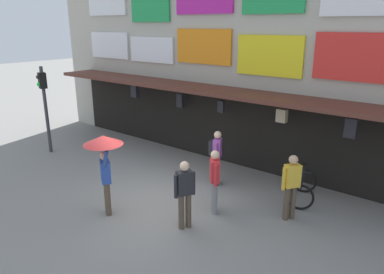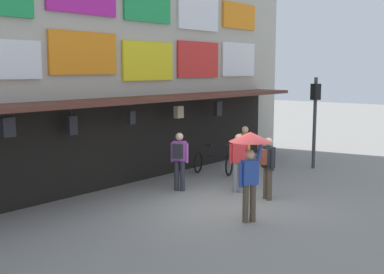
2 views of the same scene
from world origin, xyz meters
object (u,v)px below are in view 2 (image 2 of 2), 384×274
object	(u,v)px
bicycle_parked	(214,163)
pedestrian_in_red	(267,164)
pedestrian_in_purple	(245,149)
traffic_light_far	(315,108)
pedestrian_with_umbrella	(250,151)
pedestrian_in_green	(179,157)
pedestrian_in_blue	(239,160)

from	to	relation	value
bicycle_parked	pedestrian_in_red	world-z (taller)	pedestrian_in_red
pedestrian_in_purple	traffic_light_far	bearing A→B (deg)	-18.02
bicycle_parked	pedestrian_with_umbrella	bearing A→B (deg)	-133.57
bicycle_parked	pedestrian_in_purple	xyz separation A→B (m)	(0.15, -1.13, 0.55)
pedestrian_in_purple	pedestrian_in_red	size ratio (longest dim) A/B	1.00
pedestrian_in_green	bicycle_parked	bearing A→B (deg)	14.06
pedestrian_in_red	bicycle_parked	bearing A→B (deg)	61.83
pedestrian_in_blue	pedestrian_in_purple	size ratio (longest dim) A/B	1.00
traffic_light_far	pedestrian_in_purple	bearing A→B (deg)	161.98
pedestrian_in_purple	pedestrian_with_umbrella	size ratio (longest dim) A/B	0.81
pedestrian_in_green	pedestrian_in_red	world-z (taller)	same
pedestrian_in_blue	pedestrian_in_red	xyz separation A→B (m)	(-0.14, -1.02, 0.04)
pedestrian_in_green	pedestrian_in_purple	bearing A→B (deg)	-11.55
bicycle_parked	pedestrian_in_blue	xyz separation A→B (m)	(-1.49, -2.02, 0.55)
bicycle_parked	pedestrian_in_purple	bearing A→B (deg)	-82.59
pedestrian_in_blue	pedestrian_in_green	bearing A→B (deg)	123.38
traffic_light_far	pedestrian_in_purple	world-z (taller)	traffic_light_far
pedestrian_in_purple	pedestrian_in_green	xyz separation A→B (m)	(-2.56, 0.52, 0.04)
traffic_light_far	pedestrian_in_green	world-z (taller)	traffic_light_far
bicycle_parked	pedestrian_in_blue	size ratio (longest dim) A/B	0.79
pedestrian_with_umbrella	pedestrian_in_red	bearing A→B (deg)	20.14
pedestrian_in_purple	pedestrian_in_green	distance (m)	2.62
pedestrian_in_purple	pedestrian_in_red	xyz separation A→B (m)	(-1.77, -1.90, 0.04)
pedestrian_in_blue	bicycle_parked	bearing A→B (deg)	53.59
traffic_light_far	bicycle_parked	bearing A→B (deg)	145.89
traffic_light_far	pedestrian_in_purple	size ratio (longest dim) A/B	1.90
pedestrian_in_blue	pedestrian_in_purple	distance (m)	1.86
traffic_light_far	pedestrian_in_blue	bearing A→B (deg)	179.19
bicycle_parked	pedestrian_in_blue	world-z (taller)	pedestrian_in_blue
traffic_light_far	pedestrian_in_purple	distance (m)	3.30
traffic_light_far	pedestrian_with_umbrella	size ratio (longest dim) A/B	1.54
pedestrian_in_purple	pedestrian_in_red	bearing A→B (deg)	-132.93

